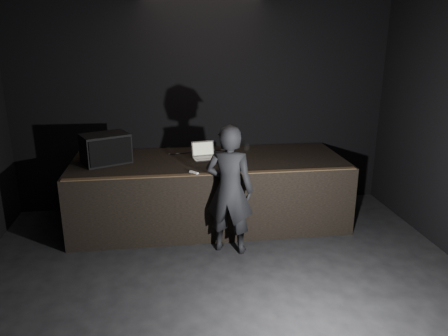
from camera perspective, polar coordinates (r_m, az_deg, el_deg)
name	(u,v)px	position (r m, az deg, el deg)	size (l,w,h in m)	color
room_walls	(242,132)	(3.58, 2.31, 4.76)	(6.10, 7.10, 3.52)	black
stage_riser	(209,191)	(6.62, -1.93, -3.02)	(4.00, 1.50, 1.00)	black
riser_lip	(214,174)	(5.78, -1.26, -0.75)	(3.92, 0.10, 0.01)	brown
stage_monitor	(106,149)	(6.45, -15.19, 2.46)	(0.76, 0.68, 0.42)	black
cable	(198,152)	(6.85, -3.35, 2.14)	(0.02, 0.02, 0.95)	black
laptop	(204,154)	(6.51, -2.59, 1.83)	(0.39, 0.35, 0.24)	silver
beer_can	(235,161)	(6.08, 1.48, 0.96)	(0.07, 0.07, 0.17)	silver
plastic_cup	(247,148)	(6.90, 3.02, 2.65)	(0.09, 0.09, 0.11)	white
wii_remote	(194,173)	(5.81, -3.96, -0.62)	(0.03, 0.15, 0.03)	white
person	(230,190)	(5.63, 0.73, -2.86)	(0.63, 0.41, 1.72)	black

